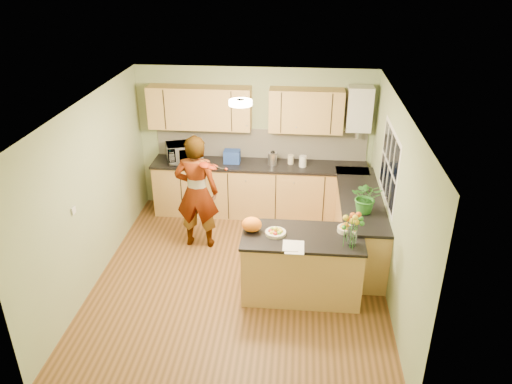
{
  "coord_description": "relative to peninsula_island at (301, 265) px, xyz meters",
  "views": [
    {
      "loc": [
        0.76,
        -5.8,
        4.2
      ],
      "look_at": [
        0.18,
        0.5,
        1.12
      ],
      "focal_mm": 35.0,
      "sensor_mm": 36.0,
      "label": 1
    }
  ],
  "objects": [
    {
      "name": "ceiling",
      "position": [
        -0.85,
        0.27,
        2.05
      ],
      "size": [
        4.0,
        4.5,
        0.02
      ],
      "primitive_type": "cube",
      "color": "white",
      "rests_on": "wall_back"
    },
    {
      "name": "splashback",
      "position": [
        -0.75,
        2.5,
        0.75
      ],
      "size": [
        3.6,
        0.02,
        0.52
      ],
      "primitive_type": "cube",
      "color": "beige",
      "rests_on": "back_counter"
    },
    {
      "name": "orange_bowl",
      "position": [
        0.55,
        0.15,
        0.5
      ],
      "size": [
        0.21,
        0.21,
        0.13
      ],
      "color": "beige",
      "rests_on": "peninsula_island"
    },
    {
      "name": "jar_white",
      "position": [
        -0.02,
        2.17,
        0.58
      ],
      "size": [
        0.14,
        0.14,
        0.19
      ],
      "primitive_type": "cylinder",
      "rotation": [
        0.0,
        0.0,
        -0.15
      ],
      "color": "silver",
      "rests_on": "back_counter"
    },
    {
      "name": "jar_cream",
      "position": [
        -0.22,
        2.27,
        0.57
      ],
      "size": [
        0.12,
        0.12,
        0.16
      ],
      "primitive_type": "cylinder",
      "rotation": [
        0.0,
        0.0,
        -0.2
      ],
      "color": "beige",
      "rests_on": "back_counter"
    },
    {
      "name": "ceiling_lamp",
      "position": [
        -0.85,
        0.57,
        2.01
      ],
      "size": [
        0.3,
        0.3,
        0.07
      ],
      "color": "#FFEABF",
      "rests_on": "ceiling"
    },
    {
      "name": "floor",
      "position": [
        -0.85,
        0.27,
        -0.45
      ],
      "size": [
        4.5,
        4.5,
        0.0
      ],
      "primitive_type": "plane",
      "color": "#543718",
      "rests_on": "ground"
    },
    {
      "name": "microwave",
      "position": [
        -2.03,
        2.21,
        0.65
      ],
      "size": [
        0.68,
        0.57,
        0.32
      ],
      "primitive_type": "imported",
      "rotation": [
        0.0,
        0.0,
        0.35
      ],
      "color": "silver",
      "rests_on": "back_counter"
    },
    {
      "name": "flower_vase",
      "position": [
        0.6,
        -0.18,
        0.8
      ],
      "size": [
        0.29,
        0.29,
        0.53
      ],
      "rotation": [
        0.0,
        0.0,
        -0.08
      ],
      "color": "silver",
      "rests_on": "peninsula_island"
    },
    {
      "name": "blue_box",
      "position": [
        -1.22,
        2.24,
        0.6
      ],
      "size": [
        0.27,
        0.2,
        0.22
      ],
      "primitive_type": "cube",
      "rotation": [
        0.0,
        0.0,
        -0.0
      ],
      "color": "navy",
      "rests_on": "back_counter"
    },
    {
      "name": "wall_back",
      "position": [
        -0.85,
        2.52,
        0.8
      ],
      "size": [
        4.0,
        0.02,
        2.5
      ],
      "primitive_type": "cube",
      "color": "#8D9E71",
      "rests_on": "floor"
    },
    {
      "name": "back_counter",
      "position": [
        -0.75,
        2.22,
        0.02
      ],
      "size": [
        3.64,
        0.62,
        0.94
      ],
      "color": "#B08446",
      "rests_on": "floor"
    },
    {
      "name": "kettle",
      "position": [
        -0.53,
        2.21,
        0.61
      ],
      "size": [
        0.15,
        0.15,
        0.29
      ],
      "rotation": [
        0.0,
        0.0,
        -0.39
      ],
      "color": "silver",
      "rests_on": "back_counter"
    },
    {
      "name": "papers",
      "position": [
        -0.1,
        -0.3,
        0.45
      ],
      "size": [
        0.23,
        0.32,
        0.01
      ],
      "primitive_type": "cube",
      "color": "white",
      "rests_on": "peninsula_island"
    },
    {
      "name": "wall_right",
      "position": [
        1.15,
        0.27,
        0.8
      ],
      "size": [
        0.02,
        4.5,
        2.5
      ],
      "primitive_type": "cube",
      "color": "#8D9E71",
      "rests_on": "floor"
    },
    {
      "name": "boiler",
      "position": [
        0.85,
        2.36,
        1.45
      ],
      "size": [
        0.4,
        0.3,
        0.86
      ],
      "color": "silver",
      "rests_on": "wall_back"
    },
    {
      "name": "wall_left",
      "position": [
        -2.85,
        0.27,
        0.8
      ],
      "size": [
        0.02,
        4.5,
        2.5
      ],
      "primitive_type": "cube",
      "color": "#8D9E71",
      "rests_on": "floor"
    },
    {
      "name": "peninsula_island",
      "position": [
        0.0,
        0.0,
        0.0
      ],
      "size": [
        1.57,
        0.8,
        0.9
      ],
      "color": "#B08446",
      "rests_on": "floor"
    },
    {
      "name": "violinist",
      "position": [
        -1.6,
        1.11,
        0.45
      ],
      "size": [
        0.67,
        0.45,
        1.81
      ],
      "primitive_type": "imported",
      "rotation": [
        0.0,
        0.0,
        3.12
      ],
      "color": "tan",
      "rests_on": "floor"
    },
    {
      "name": "light_switch",
      "position": [
        -2.84,
        -0.33,
        0.85
      ],
      "size": [
        0.02,
        0.09,
        0.09
      ],
      "primitive_type": "cube",
      "color": "silver",
      "rests_on": "wall_left"
    },
    {
      "name": "potted_plant",
      "position": [
        0.85,
        0.63,
        0.72
      ],
      "size": [
        0.44,
        0.39,
        0.46
      ],
      "primitive_type": "imported",
      "rotation": [
        0.0,
        0.0,
        -0.08
      ],
      "color": "#2C7527",
      "rests_on": "right_counter"
    },
    {
      "name": "window_right",
      "position": [
        1.14,
        0.87,
        1.1
      ],
      "size": [
        0.01,
        1.3,
        1.05
      ],
      "color": "silver",
      "rests_on": "wall_right"
    },
    {
      "name": "upper_cabinets",
      "position": [
        -1.03,
        2.35,
        1.4
      ],
      "size": [
        3.2,
        0.34,
        0.7
      ],
      "color": "#B08446",
      "rests_on": "wall_back"
    },
    {
      "name": "fruit_dish",
      "position": [
        -0.35,
        0.0,
        0.49
      ],
      "size": [
        0.27,
        0.27,
        0.09
      ],
      "color": "beige",
      "rests_on": "peninsula_island"
    },
    {
      "name": "violin",
      "position": [
        -1.4,
        0.89,
        1.0
      ],
      "size": [
        0.58,
        0.5,
        0.15
      ],
      "primitive_type": null,
      "rotation": [
        0.17,
        0.0,
        -0.61
      ],
      "color": "#4A1804",
      "rests_on": "violinist"
    },
    {
      "name": "wall_front",
      "position": [
        -0.85,
        -1.98,
        0.8
      ],
      "size": [
        4.0,
        0.02,
        2.5
      ],
      "primitive_type": "cube",
      "color": "#8D9E71",
      "rests_on": "floor"
    },
    {
      "name": "orange_bag",
      "position": [
        -0.66,
        0.05,
        0.55
      ],
      "size": [
        0.32,
        0.3,
        0.2
      ],
      "primitive_type": "ellipsoid",
      "rotation": [
        0.0,
        0.0,
        0.37
      ],
      "color": "orange",
      "rests_on": "peninsula_island"
    },
    {
      "name": "right_counter",
      "position": [
        0.85,
        1.12,
        0.02
      ],
      "size": [
        0.62,
        2.24,
        0.94
      ],
      "color": "#B08446",
      "rests_on": "floor"
    }
  ]
}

